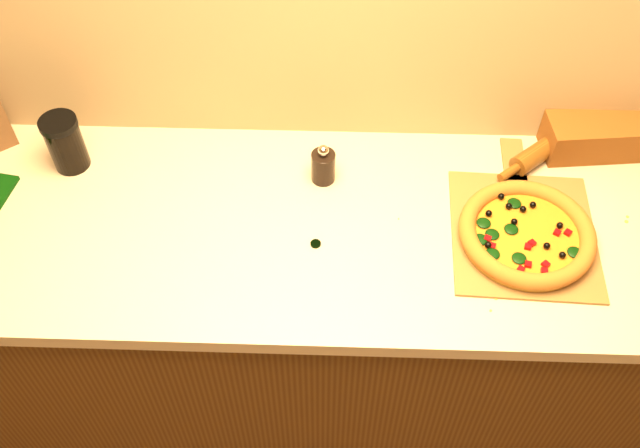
{
  "coord_description": "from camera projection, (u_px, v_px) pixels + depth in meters",
  "views": [
    {
      "loc": [
        0.0,
        0.33,
        2.26
      ],
      "look_at": [
        -0.03,
        1.38,
        0.96
      ],
      "focal_mm": 40.0,
      "sensor_mm": 36.0,
      "label": 1
    }
  ],
  "objects": [
    {
      "name": "pepper_grinder",
      "position": [
        323.0,
        166.0,
        1.8
      ],
      "size": [
        0.06,
        0.06,
        0.12
      ],
      "color": "black",
      "rests_on": "countertop"
    },
    {
      "name": "pizza_peel",
      "position": [
        522.0,
        229.0,
        1.73
      ],
      "size": [
        0.36,
        0.52,
        0.01
      ],
      "rotation": [
        0.0,
        0.0,
        -0.04
      ],
      "color": "brown",
      "rests_on": "countertop"
    },
    {
      "name": "cabinet",
      "position": [
        331.0,
        323.0,
        2.11
      ],
      "size": [
        2.8,
        0.65,
        0.86
      ],
      "primitive_type": "cube",
      "color": "#46270F",
      "rests_on": "ground"
    },
    {
      "name": "bread_bag",
      "position": [
        614.0,
        135.0,
        1.87
      ],
      "size": [
        0.37,
        0.15,
        0.1
      ],
      "primitive_type": "cube",
      "rotation": [
        0.0,
        0.0,
        0.1
      ],
      "color": "brown",
      "rests_on": "countertop"
    },
    {
      "name": "rolling_pin",
      "position": [
        552.0,
        144.0,
        1.88
      ],
      "size": [
        0.32,
        0.27,
        0.05
      ],
      "rotation": [
        0.0,
        0.0,
        0.7
      ],
      "color": "#5E3410",
      "rests_on": "countertop"
    },
    {
      "name": "bottle_cap",
      "position": [
        316.0,
        244.0,
        1.71
      ],
      "size": [
        0.03,
        0.03,
        0.01
      ],
      "primitive_type": "cylinder",
      "rotation": [
        0.0,
        0.0,
        0.33
      ],
      "color": "black",
      "rests_on": "countertop"
    },
    {
      "name": "dark_jar",
      "position": [
        65.0,
        143.0,
        1.81
      ],
      "size": [
        0.1,
        0.1,
        0.15
      ],
      "color": "black",
      "rests_on": "countertop"
    },
    {
      "name": "countertop",
      "position": [
        333.0,
        229.0,
        1.76
      ],
      "size": [
        2.84,
        0.68,
        0.04
      ],
      "primitive_type": "cube",
      "color": "beige",
      "rests_on": "cabinet"
    },
    {
      "name": "pizza",
      "position": [
        527.0,
        234.0,
        1.69
      ],
      "size": [
        0.32,
        0.32,
        0.05
      ],
      "color": "gold",
      "rests_on": "pizza_peel"
    }
  ]
}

